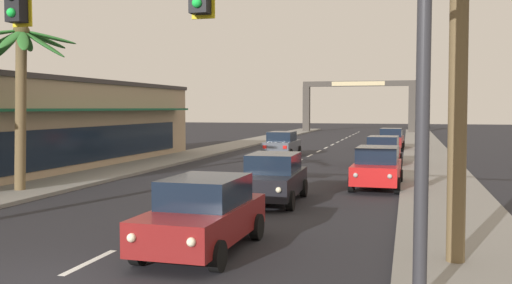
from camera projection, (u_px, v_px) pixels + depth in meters
sidewalk_right at (435, 173)px, 27.43m from camera, size 3.20×110.00×0.14m
sidewalk_left at (146, 164)px, 31.53m from camera, size 3.20×110.00×0.14m
lane_markings at (289, 169)px, 29.53m from camera, size 4.28×88.26×0.01m
traffic_signal_mast at (204, 18)px, 9.49m from camera, size 11.11×0.41×6.67m
sedan_lead_at_stop_bar at (204, 214)px, 12.66m from camera, size 1.99×4.47×1.68m
sedan_third_in_queue at (273, 178)px, 19.26m from camera, size 2.06×4.50×1.68m
sedan_oncoming_far at (282, 144)px, 37.41m from camera, size 1.96×4.46×1.68m
sedan_parked_nearest_kerb at (391, 139)px, 43.34m from camera, size 2.06×4.49×1.68m
sedan_parked_mid_kerb at (383, 151)px, 31.13m from camera, size 2.05×4.49×1.68m
sedan_parked_far_kerb at (377, 167)px, 22.65m from camera, size 2.02×4.48×1.68m
palm_left_second at (21, 72)px, 20.93m from camera, size 3.50×3.74×6.41m
palm_right_nearest at (458, 9)px, 11.03m from camera, size 3.58×3.33×7.45m
storefront_strip_left at (44, 124)px, 29.95m from camera, size 7.59×24.09×4.78m
town_gateway_arch at (358, 99)px, 74.11m from camera, size 14.78×0.90×6.84m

